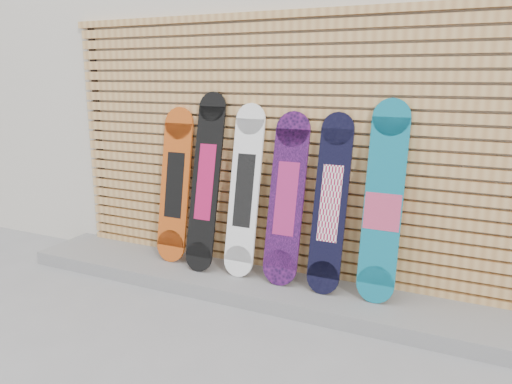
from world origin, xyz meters
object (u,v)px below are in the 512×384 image
Objects in this scene: snowboard_2 at (245,191)px; snowboard_3 at (286,199)px; snowboard_0 at (175,185)px; snowboard_1 at (206,182)px; snowboard_5 at (383,203)px; snowboard_4 at (330,203)px.

snowboard_3 is (0.39, -0.01, -0.03)m from snowboard_2.
snowboard_0 is 0.91× the size of snowboard_1.
snowboard_3 is 0.78m from snowboard_5.
snowboard_0 is 1.00× the size of snowboard_3.
snowboard_4 is (0.37, -0.00, 0.00)m from snowboard_3.
snowboard_0 is 1.88m from snowboard_5.
snowboard_1 is 1.13m from snowboard_4.
snowboard_4 reaches higher than snowboard_0.
snowboard_4 is at bearing 0.64° from snowboard_1.
snowboard_2 reaches higher than snowboard_4.
snowboard_5 is (1.16, -0.00, 0.02)m from snowboard_2.
snowboard_1 is at bearing -176.31° from snowboard_2.
snowboard_4 is at bearing -1.28° from snowboard_0.
snowboard_2 is 1.16m from snowboard_5.
snowboard_2 reaches higher than snowboard_3.
snowboard_3 is 0.92× the size of snowboard_5.
snowboard_0 is 0.72m from snowboard_2.
snowboard_0 is 1.11m from snowboard_3.
snowboard_3 is (1.11, -0.03, -0.00)m from snowboard_0.
snowboard_0 reaches higher than snowboard_3.
snowboard_5 is at bearing -0.14° from snowboard_2.
snowboard_0 is at bearing 179.24° from snowboard_5.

